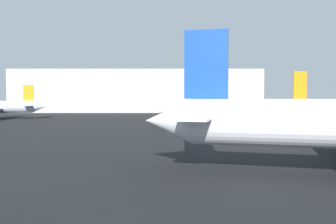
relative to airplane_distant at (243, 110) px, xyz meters
name	(u,v)px	position (x,y,z in m)	size (l,w,h in m)	color
airplane_distant	(243,110)	(0.00, 0.00, 0.00)	(29.94, 20.41, 9.95)	silver
terminal_building	(137,91)	(-24.55, 68.10, 4.60)	(88.77, 19.20, 15.22)	#B7B7B2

